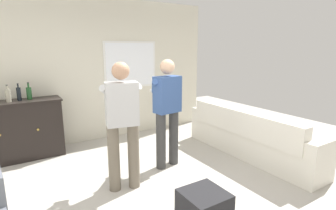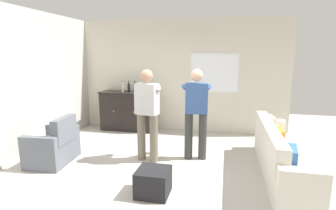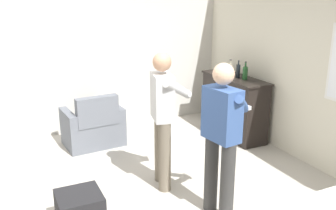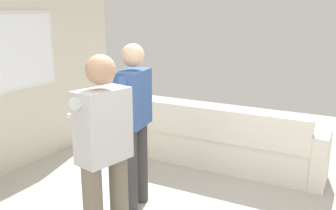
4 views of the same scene
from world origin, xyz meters
The scene contains 3 objects.
couch centered at (1.98, 0.37, 0.33)m, with size 0.57×2.58×0.83m.
person_standing_left centered at (-0.25, 0.50, 0.94)m, with size 0.54×0.51×1.68m.
person_standing_right centered at (0.60, 0.78, 0.94)m, with size 0.55×0.50×1.68m.
Camera 4 is at (-2.35, -1.17, 1.98)m, focal length 40.00 mm.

